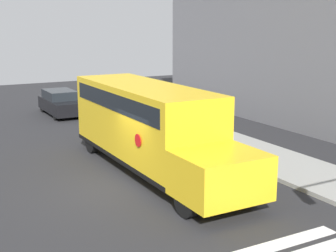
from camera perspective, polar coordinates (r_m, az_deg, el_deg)
ground_plane at (r=16.27m, az=-5.57°, el=-7.35°), size 60.00×60.00×0.00m
sidewalk_strip at (r=19.60m, az=12.18°, el=-3.90°), size 44.00×3.00×0.15m
school_bus at (r=17.56m, az=-2.35°, el=0.36°), size 10.27×2.57×3.21m
parked_car at (r=29.30m, az=-12.93°, el=2.78°), size 4.37×1.75×1.49m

